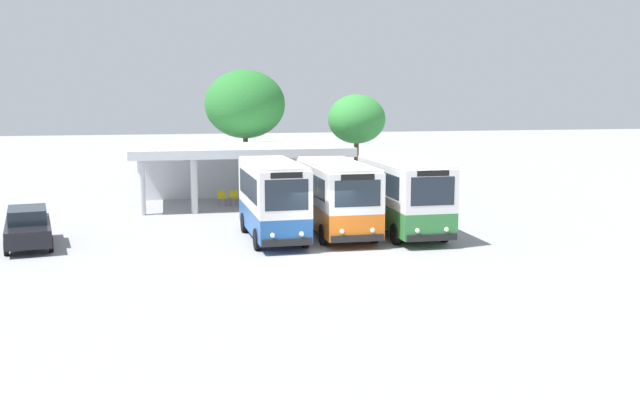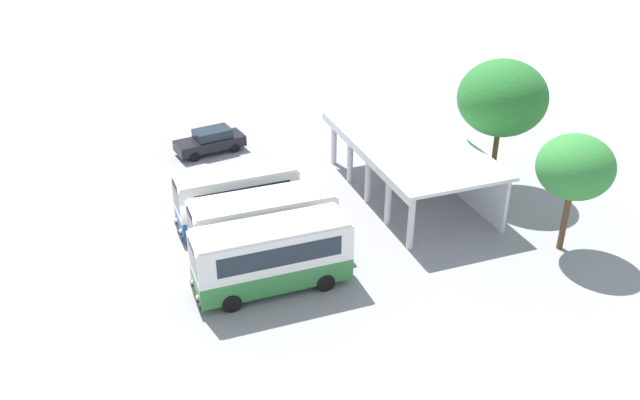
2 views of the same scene
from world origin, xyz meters
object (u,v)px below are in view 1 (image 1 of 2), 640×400
(city_bus_second_in_row, at_px, (337,195))
(waiting_chair_end_by_column, at_px, (222,197))
(city_bus_nearest_orange, at_px, (273,197))
(waiting_chair_second_from_end, at_px, (234,196))
(waiting_chair_middle_seat, at_px, (246,196))
(city_bus_middle_cream, at_px, (403,193))
(waiting_chair_fourth_seat, at_px, (258,196))
(parked_car_flank, at_px, (28,227))

(city_bus_second_in_row, distance_m, waiting_chair_end_by_column, 10.60)
(city_bus_nearest_orange, relative_size, waiting_chair_second_from_end, 7.68)
(waiting_chair_end_by_column, distance_m, waiting_chair_second_from_end, 0.70)
(city_bus_nearest_orange, bearing_deg, waiting_chair_middle_seat, 90.31)
(city_bus_middle_cream, relative_size, waiting_chair_middle_seat, 8.64)
(city_bus_nearest_orange, xyz_separation_m, waiting_chair_fourth_seat, (0.64, 10.10, -1.36))
(city_bus_nearest_orange, xyz_separation_m, city_bus_second_in_row, (3.01, 0.60, -0.08))
(parked_car_flank, relative_size, waiting_chair_middle_seat, 5.62)
(city_bus_second_in_row, bearing_deg, waiting_chair_fourth_seat, 103.98)
(parked_car_flank, bearing_deg, waiting_chair_end_by_column, 47.01)
(city_bus_second_in_row, relative_size, waiting_chair_second_from_end, 8.56)
(city_bus_second_in_row, bearing_deg, waiting_chair_second_from_end, 111.48)
(city_bus_second_in_row, xyz_separation_m, waiting_chair_fourth_seat, (-2.37, 9.50, -1.28))
(city_bus_second_in_row, relative_size, waiting_chair_middle_seat, 8.56)
(city_bus_nearest_orange, height_order, waiting_chair_middle_seat, city_bus_nearest_orange)
(parked_car_flank, relative_size, waiting_chair_second_from_end, 5.62)
(waiting_chair_middle_seat, bearing_deg, waiting_chair_fourth_seat, -3.42)
(city_bus_middle_cream, height_order, waiting_chair_fourth_seat, city_bus_middle_cream)
(city_bus_nearest_orange, xyz_separation_m, parked_car_flank, (-10.23, 0.71, -1.05))
(waiting_chair_end_by_column, height_order, waiting_chair_fourth_seat, same)
(city_bus_middle_cream, distance_m, waiting_chair_middle_seat, 11.77)
(waiting_chair_end_by_column, distance_m, waiting_chair_middle_seat, 1.40)
(city_bus_nearest_orange, distance_m, city_bus_second_in_row, 3.07)
(parked_car_flank, bearing_deg, waiting_chair_fourth_seat, 40.83)
(city_bus_second_in_row, bearing_deg, city_bus_middle_cream, -8.47)
(parked_car_flank, height_order, waiting_chair_middle_seat, parked_car_flank)
(city_bus_nearest_orange, bearing_deg, parked_car_flank, 176.05)
(parked_car_flank, xyz_separation_m, waiting_chair_middle_seat, (10.18, 9.44, -0.31))
(waiting_chair_fourth_seat, bearing_deg, waiting_chair_end_by_column, 179.36)
(city_bus_nearest_orange, relative_size, waiting_chair_fourth_seat, 7.68)
(city_bus_middle_cream, relative_size, waiting_chair_second_from_end, 8.64)
(city_bus_middle_cream, height_order, parked_car_flank, city_bus_middle_cream)
(parked_car_flank, distance_m, waiting_chair_fourth_seat, 14.37)
(city_bus_middle_cream, relative_size, waiting_chair_fourth_seat, 8.64)
(city_bus_middle_cream, xyz_separation_m, waiting_chair_middle_seat, (-6.07, 10.00, -1.35))
(parked_car_flank, bearing_deg, waiting_chair_middle_seat, 42.84)
(city_bus_nearest_orange, height_order, city_bus_second_in_row, city_bus_nearest_orange)
(city_bus_nearest_orange, bearing_deg, city_bus_second_in_row, 11.22)
(city_bus_second_in_row, xyz_separation_m, parked_car_flank, (-13.24, 0.11, -0.98))
(city_bus_nearest_orange, distance_m, parked_car_flank, 10.31)
(waiting_chair_fourth_seat, bearing_deg, waiting_chair_second_from_end, 177.67)
(waiting_chair_second_from_end, bearing_deg, waiting_chair_middle_seat, -1.25)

